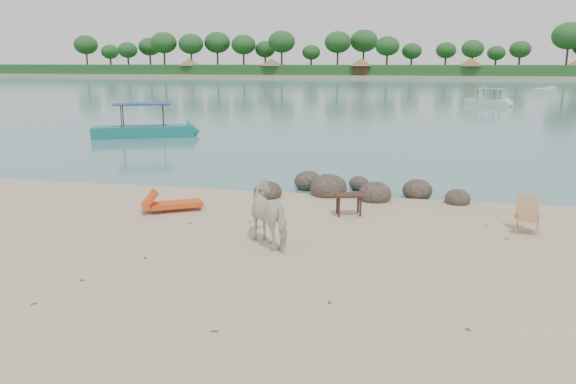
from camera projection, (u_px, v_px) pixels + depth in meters
name	position (u px, v px, depth m)	size (l,w,h in m)	color
water	(398.00, 85.00, 96.75)	(400.00, 400.00, 0.00)	#3C7578
far_shore	(404.00, 75.00, 172.93)	(420.00, 90.00, 1.40)	tan
far_scenery	(403.00, 65.00, 140.50)	(420.00, 18.00, 9.50)	#1E4C1E
boulders	(350.00, 190.00, 16.75)	(6.17, 2.70, 0.83)	#322921
cow	(273.00, 215.00, 12.12)	(0.73, 1.61, 1.36)	silver
side_table	(349.00, 206.00, 14.48)	(0.69, 0.44, 0.55)	black
lounge_chair	(176.00, 202.00, 14.93)	(1.71, 0.60, 0.51)	#E2481A
deck_chair	(528.00, 217.00, 12.94)	(0.54, 0.59, 0.84)	tan
boat_near	(142.00, 109.00, 29.86)	(5.96, 1.34, 2.91)	#176D6D
boat_mid	(489.00, 91.00, 52.05)	(5.04, 1.13, 2.47)	silver
boat_far	(546.00, 89.00, 73.49)	(5.93, 1.33, 0.69)	beige
dead_leaves	(274.00, 257.00, 11.50)	(8.29, 7.11, 0.00)	brown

